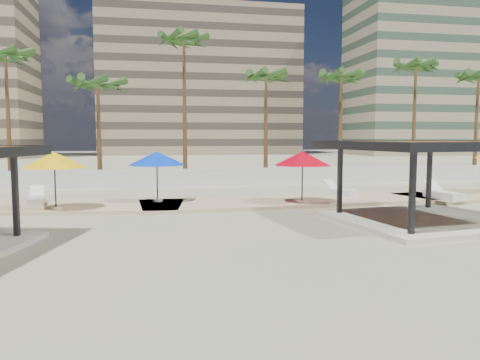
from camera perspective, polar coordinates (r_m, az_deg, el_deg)
The scene contains 19 objects.
ground at distance 17.00m, azimuth 8.16°, elevation -6.21°, with size 200.00×200.00×0.00m, color tan.
promenade at distance 24.79m, azimuth 6.82°, elevation -2.42°, with size 44.45×7.97×0.24m.
boundary_wall at distance 32.34m, azimuth -1.01°, elevation 0.37°, with size 56.00×0.30×1.20m, color silver.
building_mid at distance 94.86m, azimuth -5.04°, elevation 11.87°, with size 38.00×16.00×30.40m.
building_east at distance 98.65m, azimuth 22.84°, elevation 12.98°, with size 32.00×15.00×36.40m.
pavilion_central at distance 19.45m, azimuth 21.35°, elevation 0.63°, with size 7.12×7.12×3.21m.
umbrella_b at distance 21.99m, azimuth -21.70°, elevation 2.27°, with size 3.27×3.27×2.53m.
umbrella_c at distance 22.73m, azimuth 7.63°, elevation 2.61°, with size 3.27×3.27×2.50m.
umbrella_f at distance 23.30m, azimuth -10.10°, elevation 2.59°, with size 2.95×2.95×2.48m.
lounger_a at distance 24.44m, azimuth -23.56°, elevation -2.21°, with size 1.03×2.19×0.80m.
lounger_b at distance 26.35m, azimuth 23.50°, elevation -1.63°, with size 1.01×2.45×0.90m.
lounger_c at distance 26.33m, azimuth 12.12°, elevation -1.37°, with size 1.51×2.22×0.81m.
palm_b at distance 36.13m, azimuth -26.67°, elevation 12.87°, with size 3.00×3.00×9.67m.
palm_c at distance 34.21m, azimuth -16.96°, elevation 10.69°, with size 3.00×3.00×7.80m.
palm_d at distance 35.35m, azimuth -6.85°, elevation 15.89°, with size 3.00×3.00×11.18m.
palm_e at distance 35.43m, azimuth 3.20°, elevation 12.02°, with size 3.00×3.00×8.65m.
palm_f at distance 37.51m, azimuth 12.25°, elevation 11.71°, with size 3.00×3.00×8.78m.
palm_g at distance 39.96m, azimuth 20.64°, elevation 12.35°, with size 3.00×3.00×9.71m.
palm_h at distance 43.74m, azimuth 27.05°, elevation 10.69°, with size 3.00×3.00×9.07m.
Camera 1 is at (-5.42, -15.76, 3.37)m, focal length 35.00 mm.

